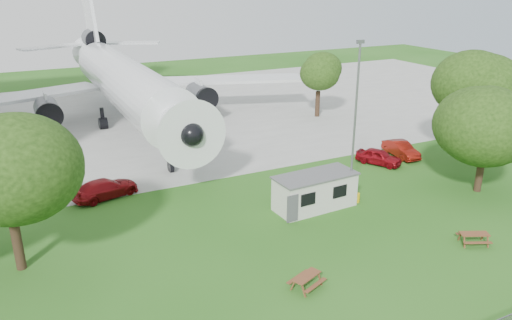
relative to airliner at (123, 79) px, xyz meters
name	(u,v)px	position (x,y,z in m)	size (l,w,h in m)	color
ground	(299,269)	(2.00, -35.86, -5.27)	(160.00, 160.00, 0.00)	#3D7628
concrete_apron	(139,117)	(2.00, 2.14, -5.25)	(120.00, 46.00, 0.03)	#B7B7B2
airliner	(123,79)	(0.00, 0.00, 0.00)	(46.36, 47.73, 17.69)	white
site_cabin	(315,191)	(7.36, -29.20, -3.96)	(6.82, 3.02, 2.62)	beige
picnic_west	(306,287)	(1.39, -37.68, -5.27)	(1.80, 1.50, 0.76)	brown
picnic_east	(473,244)	(13.53, -38.33, -5.27)	(1.80, 1.50, 0.76)	brown
lamp_mast	(355,127)	(10.20, -29.66, 0.73)	(0.16, 0.16, 12.00)	slate
tree_west_small	(3,167)	(-12.58, -28.57, 1.09)	(7.38, 7.38, 10.07)	#382619
tree_east_front	(488,122)	(20.75, -32.38, 0.41)	(7.16, 7.16, 9.27)	#382619
tree_east_back	(480,91)	(25.67, -27.22, 1.40)	(7.50, 7.50, 10.43)	#382619
tree_far_apron	(319,73)	(21.86, -7.22, 0.14)	(5.59, 5.59, 8.22)	#382619
car_ne_hatch	(379,157)	(17.61, -24.01, -4.56)	(1.67, 4.15, 1.41)	maroon
car_ne_sedan	(401,149)	(20.88, -23.29, -4.54)	(1.53, 4.40, 1.45)	maroon
car_apron_van	(105,189)	(-6.18, -20.45, -4.53)	(2.08, 5.11, 1.48)	maroon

